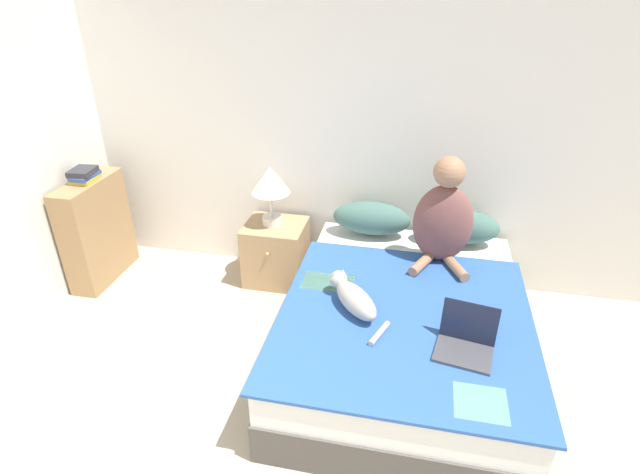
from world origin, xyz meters
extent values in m
cube|color=silver|center=(0.00, 3.64, 1.27)|extent=(5.40, 0.05, 2.55)
cube|color=#4C4742|center=(0.50, 2.58, 0.13)|extent=(1.47, 1.99, 0.26)
cube|color=silver|center=(0.50, 2.58, 0.37)|extent=(1.45, 1.96, 0.21)
cube|color=#2D569E|center=(0.50, 2.38, 0.49)|extent=(1.51, 1.60, 0.02)
cube|color=#5B9384|center=(0.91, 1.78, 0.49)|extent=(0.26, 0.24, 0.01)
cube|color=#5B9384|center=(-0.02, 2.65, 0.49)|extent=(0.34, 0.22, 0.01)
ellipsoid|color=#42665B|center=(0.17, 3.41, 0.63)|extent=(0.60, 0.27, 0.26)
ellipsoid|color=#42665B|center=(0.83, 3.41, 0.63)|extent=(0.60, 0.27, 0.26)
ellipsoid|color=brown|center=(0.70, 3.11, 0.78)|extent=(0.41, 0.23, 0.57)
sphere|color=#9E7051|center=(0.70, 3.11, 1.17)|extent=(0.21, 0.21, 0.21)
cylinder|color=#9E7051|center=(0.59, 2.97, 0.53)|extent=(0.18, 0.29, 0.07)
cylinder|color=#9E7051|center=(0.81, 2.97, 0.53)|extent=(0.18, 0.29, 0.07)
ellipsoid|color=#A8A399|center=(0.20, 2.38, 0.57)|extent=(0.37, 0.40, 0.15)
sphere|color=#A8A399|center=(0.07, 2.55, 0.60)|extent=(0.11, 0.11, 0.11)
cone|color=#A8A399|center=(0.04, 2.53, 0.64)|extent=(0.05, 0.05, 0.05)
cone|color=#A8A399|center=(0.09, 2.57, 0.64)|extent=(0.05, 0.05, 0.05)
cylinder|color=#A8A399|center=(0.37, 2.17, 0.51)|extent=(0.11, 0.22, 0.03)
cube|color=#424247|center=(0.83, 2.10, 0.51)|extent=(0.34, 0.28, 0.02)
cube|color=black|center=(0.86, 2.24, 0.63)|extent=(0.31, 0.11, 0.22)
cube|color=tan|center=(-0.60, 3.35, 0.26)|extent=(0.49, 0.43, 0.52)
sphere|color=tan|center=(-0.60, 3.13, 0.37)|extent=(0.03, 0.03, 0.03)
cylinder|color=beige|center=(-0.62, 3.36, 0.55)|extent=(0.16, 0.16, 0.07)
cylinder|color=beige|center=(-0.62, 3.36, 0.69)|extent=(0.02, 0.02, 0.21)
cone|color=white|center=(-0.62, 3.36, 0.90)|extent=(0.31, 0.31, 0.21)
cube|color=#99754C|center=(-2.06, 3.09, 0.44)|extent=(0.23, 0.67, 0.87)
cube|color=gold|center=(-2.05, 3.10, 0.89)|extent=(0.17, 0.21, 0.03)
cube|color=#334C8E|center=(-2.05, 3.10, 0.92)|extent=(0.14, 0.23, 0.03)
cube|color=#2D2D33|center=(-2.06, 3.10, 0.96)|extent=(0.18, 0.22, 0.04)
camera|label=1|loc=(0.51, -0.08, 2.35)|focal=28.00mm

